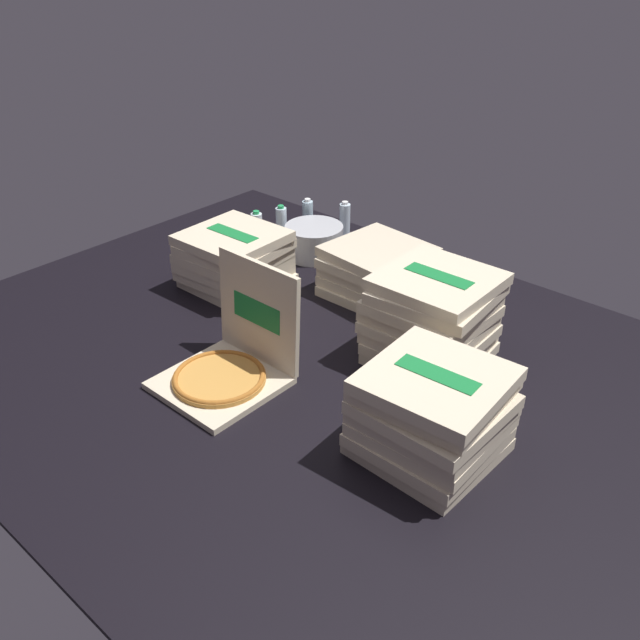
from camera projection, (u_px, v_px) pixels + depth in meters
ground_plane at (313, 367)px, 2.70m from camera, size 3.20×2.40×0.02m
open_pizza_box at (231, 360)px, 2.57m from camera, size 0.41×0.44×0.43m
pizza_stack_left_mid at (432, 414)px, 2.18m from camera, size 0.44×0.45×0.32m
pizza_stack_left_far at (234, 259)px, 3.19m from camera, size 0.46×0.44×0.27m
pizza_stack_right_mid at (378, 270)px, 3.15m from camera, size 0.44×0.44×0.23m
pizza_stack_center_far at (432, 318)px, 2.64m from camera, size 0.46×0.45×0.36m
ice_bucket at (314, 241)px, 3.51m from camera, size 0.30×0.30×0.16m
water_bottle_0 at (257, 232)px, 3.54m from camera, size 0.06×0.06×0.22m
water_bottle_1 at (308, 219)px, 3.68m from camera, size 0.06×0.06×0.22m
water_bottle_2 at (281, 226)px, 3.60m from camera, size 0.06×0.06×0.22m
water_bottle_3 at (345, 222)px, 3.65m from camera, size 0.06×0.06×0.22m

